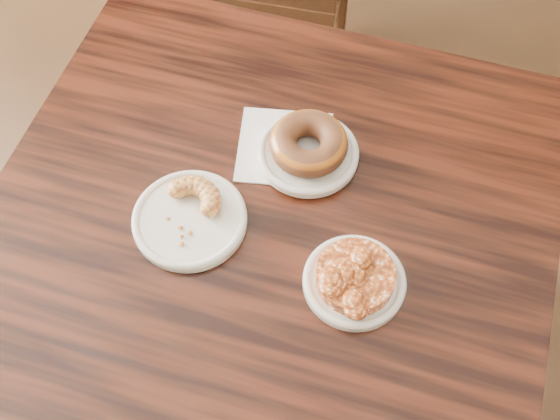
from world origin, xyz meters
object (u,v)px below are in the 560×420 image
at_px(cafe_table, 269,322).
at_px(cruller_fragment, 188,213).
at_px(apple_fritter, 356,274).
at_px(glazed_donut, 309,143).

bearing_deg(cafe_table, cruller_fragment, -165.09).
distance_m(apple_fritter, cruller_fragment, 0.26).
bearing_deg(apple_fritter, glazed_donut, 127.38).
relative_size(glazed_donut, apple_fritter, 0.82).
distance_m(glazed_donut, cruller_fragment, 0.21).
relative_size(apple_fritter, cruller_fragment, 1.41).
xyz_separation_m(cafe_table, apple_fritter, (0.15, -0.04, 0.40)).
bearing_deg(cruller_fragment, glazed_donut, 55.39).
bearing_deg(glazed_donut, cruller_fragment, -124.61).
relative_size(cafe_table, cruller_fragment, 8.05).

